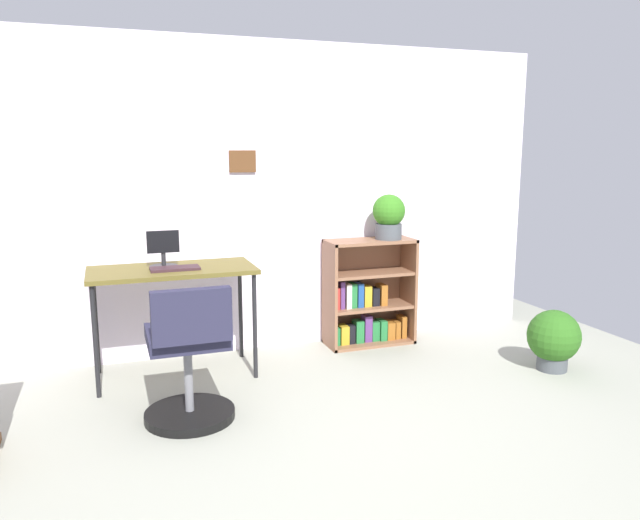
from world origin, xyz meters
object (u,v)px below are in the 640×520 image
keyboard (175,268)px  office_chair (189,362)px  monitor (163,251)px  bookshelf_low (367,297)px  desk (172,277)px  potted_plant_floor (554,338)px  potted_plant_on_shelf (389,216)px

keyboard → office_chair: (-0.02, -0.72, -0.40)m
monitor → bookshelf_low: size_ratio=0.30×
monitor → bookshelf_low: 1.67m
desk → potted_plant_floor: 2.69m
keyboard → desk: bearing=100.5°
desk → monitor: (-0.05, 0.04, 0.18)m
potted_plant_floor → desk: bearing=162.8°
monitor → office_chair: bearing=-87.2°
monitor → potted_plant_floor: monitor is taller
bookshelf_low → potted_plant_on_shelf: bearing=-17.2°
desk → potted_plant_on_shelf: potted_plant_on_shelf is taller
potted_plant_floor → bookshelf_low: bearing=134.3°
potted_plant_on_shelf → office_chair: bearing=-150.2°
office_chair → potted_plant_floor: size_ratio=1.91×
bookshelf_low → potted_plant_on_shelf: (0.16, -0.05, 0.66)m
monitor → keyboard: size_ratio=0.78×
office_chair → potted_plant_floor: bearing=0.1°
bookshelf_low → office_chair: bearing=-146.5°
desk → potted_plant_on_shelf: size_ratio=3.11×
monitor → office_chair: 0.97m
monitor → keyboard: bearing=-60.3°
monitor → bookshelf_low: bearing=6.9°
desk → keyboard: (0.01, -0.07, 0.07)m
office_chair → bookshelf_low: size_ratio=0.98×
desk → keyboard: keyboard is taller
keyboard → potted_plant_floor: 2.67m
keyboard → monitor: bearing=119.7°
monitor → bookshelf_low: monitor is taller
bookshelf_low → potted_plant_floor: size_ratio=1.95×
office_chair → bookshelf_low: bearing=33.5°
bookshelf_low → potted_plant_on_shelf: size_ratio=2.39×
keyboard → potted_plant_on_shelf: potted_plant_on_shelf is taller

